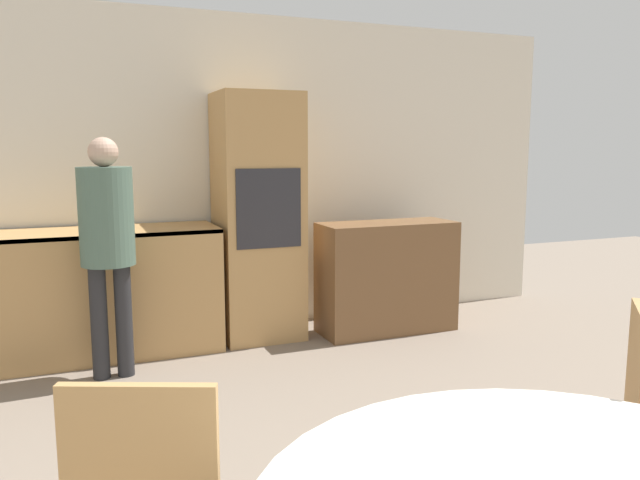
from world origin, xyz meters
The scene contains 6 objects.
wall_back centered at (0.00, 5.22, 1.30)m, with size 6.39×0.05×2.60m.
kitchen_counter centered at (-1.22, 4.87, 0.48)m, with size 2.26×0.60×0.93m.
oven_unit centered at (0.27, 4.88, 0.97)m, with size 0.63×0.59×1.95m.
sideboard centered at (1.30, 4.63, 0.46)m, with size 1.13×0.45×0.92m.
chair_far_right centered at (0.60, 1.68, 0.54)m, with size 0.57×0.57×0.97m.
person_standing centered at (-0.90, 4.36, 0.98)m, with size 0.35×0.35×1.59m.
Camera 1 is at (-1.13, 0.12, 1.52)m, focal length 35.00 mm.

